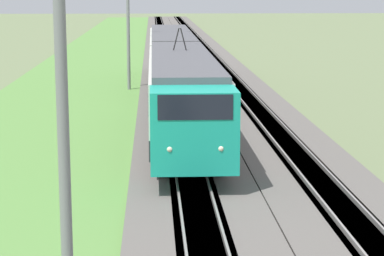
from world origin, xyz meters
name	(u,v)px	position (x,y,z in m)	size (l,w,h in m)	color
ballast_main	(170,77)	(50.00, 0.00, 0.15)	(240.00, 4.40, 0.30)	#605B56
ballast_adjacent	(227,77)	(50.00, -4.45, 0.15)	(240.00, 4.40, 0.30)	#605B56
track_main	(170,77)	(50.00, 0.00, 0.16)	(240.00, 1.57, 0.45)	#4C4238
track_adjacent	(227,77)	(50.00, -4.45, 0.16)	(240.00, 1.57, 0.45)	#4C4238
grass_verge	(98,79)	(50.00, 5.52, 0.06)	(240.00, 12.28, 0.12)	#5B8E42
passenger_train	(176,69)	(35.64, 0.00, 2.36)	(39.24, 3.01, 5.04)	#19A88E
catenary_mast_near	(66,117)	(5.93, 2.90, 4.68)	(0.22, 2.56, 9.07)	slate
catenary_mast_mid	(129,18)	(43.48, 2.90, 4.97)	(0.22, 2.56, 9.64)	slate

